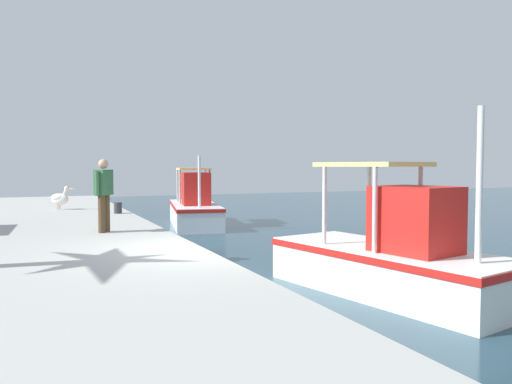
{
  "coord_description": "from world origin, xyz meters",
  "views": [
    {
      "loc": [
        8.77,
        -2.79,
        2.31
      ],
      "look_at": [
        -4.38,
        2.97,
        1.56
      ],
      "focal_mm": 35.13,
      "sensor_mm": 36.0,
      "label": 1
    }
  ],
  "objects": [
    {
      "name": "fishing_boat_nearest",
      "position": [
        -9.8,
        2.76,
        0.68
      ],
      "size": [
        5.36,
        2.65,
        2.68
      ],
      "color": "white",
      "rests_on": "ground"
    },
    {
      "name": "fisherman_standing",
      "position": [
        -3.01,
        -1.41,
        1.73
      ],
      "size": [
        0.54,
        0.46,
        1.67
      ],
      "color": "#4C3823",
      "rests_on": "quay_pier"
    },
    {
      "name": "mooring_bollard_nearest",
      "position": [
        -7.55,
        -0.45,
        0.98
      ],
      "size": [
        0.25,
        0.25,
        0.35
      ],
      "primitive_type": "cylinder",
      "color": "#333338",
      "rests_on": "quay_pier"
    },
    {
      "name": "fishing_boat_second",
      "position": [
        1.62,
        3.0,
        0.66
      ],
      "size": [
        4.87,
        2.68,
        3.21
      ],
      "color": "white",
      "rests_on": "ground"
    },
    {
      "name": "pelican",
      "position": [
        -9.8,
        -2.08,
        1.2
      ],
      "size": [
        0.74,
        0.89,
        0.82
      ],
      "color": "tan",
      "rests_on": "quay_pier"
    }
  ]
}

